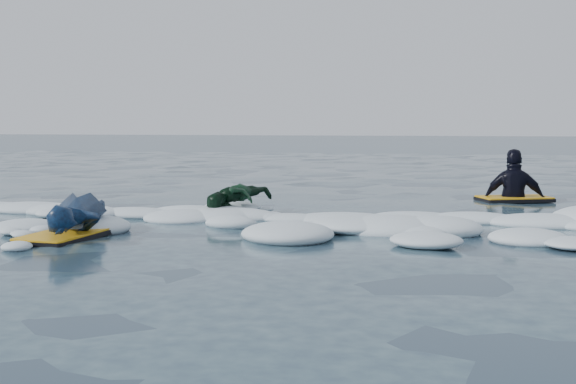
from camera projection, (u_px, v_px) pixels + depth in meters
The scene contains 5 objects.
ground at pixel (201, 236), 8.00m from camera, with size 120.00×120.00×0.00m, color #18313A.
foam_band at pixel (228, 223), 9.00m from camera, with size 12.00×3.10×0.30m, color white, non-canonical shape.
prone_woman_unit at pixel (75, 217), 7.89m from camera, with size 1.09×1.80×0.44m.
prone_child_unit at pixel (239, 200), 9.66m from camera, with size 0.93×1.23×0.43m.
waiting_rider_unit at pixel (514, 202), 11.42m from camera, with size 1.27×0.98×1.69m.
Camera 1 is at (2.55, -7.55, 1.26)m, focal length 45.00 mm.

